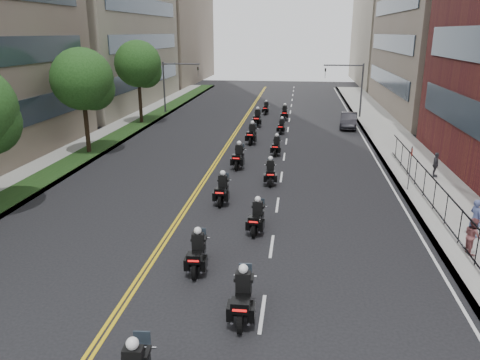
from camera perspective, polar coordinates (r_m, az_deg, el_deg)
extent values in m
cube|color=gray|center=(35.02, 19.96, 2.35)|extent=(4.00, 90.00, 0.15)
cube|color=gray|center=(37.73, -18.37, 3.56)|extent=(4.00, 90.00, 0.15)
cube|color=black|center=(37.38, -17.27, 3.68)|extent=(2.00, 90.00, 0.04)
cube|color=#333F4C|center=(57.11, 17.42, 11.65)|extent=(0.12, 24.08, 1.80)
cube|color=#333F4C|center=(56.89, 17.80, 15.64)|extent=(0.12, 24.08, 1.80)
cube|color=#333F4C|center=(56.95, 18.20, 19.65)|extent=(0.12, 24.08, 1.80)
cube|color=gray|center=(87.87, 19.74, 19.48)|extent=(15.00, 28.00, 26.00)
cube|color=#333F4C|center=(59.09, -10.91, 12.29)|extent=(0.12, 24.08, 1.80)
cube|color=#333F4C|center=(58.87, -11.15, 16.17)|extent=(0.12, 24.08, 1.80)
cube|color=#333F4C|center=(58.93, -11.39, 20.05)|extent=(0.12, 24.08, 1.80)
cube|color=#786858|center=(90.00, -10.34, 20.11)|extent=(16.00, 28.00, 26.00)
cube|color=black|center=(22.32, 24.74, -2.50)|extent=(0.05, 28.00, 0.05)
cube|color=black|center=(22.76, 24.32, -5.58)|extent=(0.05, 28.00, 0.05)
cylinder|color=#322016|center=(36.02, -18.26, 6.98)|extent=(0.32, 0.32, 5.11)
sphere|color=#1D4316|center=(35.64, -18.71, 11.59)|extent=(4.40, 4.40, 4.40)
sphere|color=#1D4316|center=(35.82, -17.44, 10.55)|extent=(3.08, 3.08, 3.08)
cylinder|color=#322016|center=(46.99, -12.10, 9.94)|extent=(0.32, 0.32, 5.39)
sphere|color=#1D4316|center=(46.70, -12.35, 13.68)|extent=(4.40, 4.40, 4.40)
sphere|color=#1D4316|center=(46.94, -11.41, 12.81)|extent=(3.08, 3.08, 3.08)
cylinder|color=#3F3F44|center=(50.77, 14.59, 10.43)|extent=(0.18, 0.18, 5.60)
cylinder|color=#3F3F44|center=(50.32, 12.50, 13.50)|extent=(4.00, 0.14, 0.14)
imported|color=black|center=(50.25, 10.35, 12.70)|extent=(0.16, 0.20, 1.00)
cylinder|color=#3F3F44|center=(52.44, -9.23, 10.97)|extent=(0.18, 0.18, 5.60)
cylinder|color=#3F3F44|center=(51.69, -7.18, 13.86)|extent=(4.00, 0.14, 0.14)
imported|color=black|center=(51.34, -5.15, 13.01)|extent=(0.16, 0.20, 1.00)
cube|color=black|center=(12.16, -12.85, -20.61)|extent=(0.50, 0.34, 0.67)
sphere|color=white|center=(11.89, -12.99, -18.85)|extent=(0.31, 0.31, 0.31)
cylinder|color=black|center=(14.64, 0.03, -16.89)|extent=(0.17, 0.73, 0.72)
cylinder|color=black|center=(16.07, 0.67, -13.46)|extent=(0.17, 0.73, 0.72)
cube|color=black|center=(15.19, 0.37, -14.15)|extent=(0.48, 1.45, 0.43)
cube|color=silver|center=(15.36, 0.39, -14.82)|extent=(0.42, 0.60, 0.32)
cube|color=black|center=(14.33, 0.03, -15.06)|extent=(0.56, 0.46, 0.34)
cube|color=red|center=(14.16, -0.07, -15.62)|extent=(0.43, 0.04, 0.07)
cube|color=black|center=(14.96, 0.40, -12.30)|extent=(0.48, 0.31, 0.66)
sphere|color=white|center=(14.75, 0.40, -10.77)|extent=(0.31, 0.31, 0.31)
cylinder|color=black|center=(17.44, -5.54, -10.95)|extent=(0.17, 0.69, 0.68)
cylinder|color=black|center=(18.85, -4.71, -8.63)|extent=(0.17, 0.69, 0.68)
cube|color=black|center=(18.01, -5.14, -8.95)|extent=(0.49, 1.38, 0.40)
cube|color=silver|center=(18.16, -5.09, -9.53)|extent=(0.41, 0.57, 0.30)
cube|color=black|center=(17.19, -5.60, -9.42)|extent=(0.54, 0.45, 0.32)
cube|color=red|center=(17.02, -5.72, -9.80)|extent=(0.40, 0.05, 0.07)
cube|color=black|center=(17.84, -5.15, -7.43)|extent=(0.46, 0.30, 0.62)
sphere|color=white|center=(17.67, -5.19, -6.17)|extent=(0.29, 0.29, 0.29)
cylinder|color=black|center=(20.65, 1.73, -6.17)|extent=(0.19, 0.67, 0.66)
cylinder|color=black|center=(22.06, 2.48, -4.57)|extent=(0.19, 0.67, 0.66)
cube|color=black|center=(21.25, 2.13, -4.67)|extent=(0.52, 1.35, 0.39)
cube|color=silver|center=(21.38, 2.14, -5.17)|extent=(0.42, 0.57, 0.29)
cube|color=black|center=(20.45, 1.75, -4.87)|extent=(0.54, 0.45, 0.31)
cube|color=red|center=(20.27, 1.64, -5.14)|extent=(0.39, 0.06, 0.07)
cube|color=black|center=(21.11, 2.17, -3.40)|extent=(0.45, 0.31, 0.60)
sphere|color=white|center=(20.98, 2.18, -2.34)|extent=(0.28, 0.28, 0.28)
cylinder|color=black|center=(24.09, -2.43, -2.57)|extent=(0.15, 0.70, 0.70)
cylinder|color=black|center=(25.62, -1.81, -1.31)|extent=(0.15, 0.70, 0.70)
cube|color=black|center=(24.76, -2.12, -1.29)|extent=(0.44, 1.39, 0.41)
cube|color=silver|center=(24.89, -2.09, -1.77)|extent=(0.39, 0.57, 0.31)
cube|color=black|center=(23.91, -2.44, -1.36)|extent=(0.54, 0.43, 0.33)
cube|color=red|center=(23.72, -2.53, -1.58)|extent=(0.41, 0.03, 0.07)
cube|color=black|center=(24.65, -2.11, -0.12)|extent=(0.45, 0.29, 0.64)
sphere|color=white|center=(24.53, -2.12, 0.85)|extent=(0.30, 0.30, 0.30)
cylinder|color=black|center=(27.22, 3.72, -0.22)|extent=(0.19, 0.68, 0.67)
cylinder|color=black|center=(28.73, 3.67, 0.74)|extent=(0.19, 0.68, 0.67)
cube|color=black|center=(27.90, 3.70, 0.82)|extent=(0.52, 1.36, 0.40)
cube|color=silver|center=(28.01, 3.69, 0.40)|extent=(0.42, 0.57, 0.30)
cube|color=black|center=(27.07, 3.74, 0.81)|extent=(0.54, 0.45, 0.32)
cube|color=red|center=(26.88, 3.74, 0.65)|extent=(0.40, 0.06, 0.07)
cube|color=black|center=(27.81, 3.72, 1.82)|extent=(0.46, 0.31, 0.61)
sphere|color=white|center=(27.71, 3.74, 2.65)|extent=(0.29, 0.29, 0.29)
cylinder|color=black|center=(30.42, -0.42, 1.79)|extent=(0.19, 0.74, 0.73)
cylinder|color=black|center=(32.04, 0.16, 2.61)|extent=(0.19, 0.74, 0.73)
cube|color=black|center=(31.15, -0.12, 2.75)|extent=(0.54, 1.47, 0.43)
cube|color=silver|center=(31.27, -0.10, 2.33)|extent=(0.44, 0.61, 0.32)
cube|color=black|center=(30.27, -0.42, 2.81)|extent=(0.58, 0.48, 0.34)
cube|color=red|center=(30.07, -0.50, 2.66)|extent=(0.43, 0.06, 0.07)
cube|color=black|center=(31.07, -0.10, 3.72)|extent=(0.49, 0.33, 0.66)
sphere|color=white|center=(30.98, -0.10, 4.54)|extent=(0.31, 0.31, 0.31)
cylinder|color=black|center=(33.94, 4.32, 3.34)|extent=(0.17, 0.65, 0.64)
cylinder|color=black|center=(35.39, 4.61, 3.93)|extent=(0.17, 0.65, 0.64)
cube|color=black|center=(34.61, 4.48, 4.06)|extent=(0.47, 1.29, 0.38)
cube|color=silver|center=(34.70, 4.48, 3.74)|extent=(0.39, 0.54, 0.28)
cube|color=black|center=(33.83, 4.34, 4.14)|extent=(0.51, 0.42, 0.30)
cube|color=red|center=(33.64, 4.30, 4.04)|extent=(0.38, 0.05, 0.07)
cube|color=black|center=(34.54, 4.51, 4.84)|extent=(0.43, 0.29, 0.58)
sphere|color=white|center=(34.47, 4.52, 5.48)|extent=(0.27, 0.27, 0.27)
cylinder|color=black|center=(37.31, 1.26, 4.78)|extent=(0.21, 0.75, 0.74)
cylinder|color=black|center=(38.99, 1.73, 5.34)|extent=(0.21, 0.75, 0.74)
cube|color=black|center=(38.09, 1.50, 5.51)|extent=(0.57, 1.51, 0.44)
cube|color=silver|center=(38.19, 1.52, 5.16)|extent=(0.46, 0.63, 0.33)
cube|color=black|center=(37.19, 1.27, 5.63)|extent=(0.60, 0.50, 0.35)
cube|color=red|center=(36.97, 1.21, 5.53)|extent=(0.44, 0.07, 0.08)
cube|color=black|center=(38.03, 1.53, 6.34)|extent=(0.50, 0.34, 0.68)
sphere|color=white|center=(37.95, 1.53, 7.02)|extent=(0.32, 0.32, 0.32)
cylinder|color=black|center=(41.40, 4.96, 5.91)|extent=(0.19, 0.62, 0.61)
cylinder|color=black|center=(42.81, 5.23, 6.29)|extent=(0.19, 0.62, 0.61)
cube|color=black|center=(42.06, 5.10, 6.44)|extent=(0.50, 1.25, 0.36)
cube|color=silver|center=(42.14, 5.10, 6.17)|extent=(0.39, 0.53, 0.27)
cube|color=black|center=(41.31, 4.97, 6.55)|extent=(0.50, 0.42, 0.29)
cube|color=red|center=(41.13, 4.93, 6.47)|extent=(0.36, 0.06, 0.06)
cube|color=black|center=(42.02, 5.13, 7.05)|extent=(0.42, 0.29, 0.56)
sphere|color=white|center=(41.96, 5.14, 7.57)|extent=(0.26, 0.26, 0.26)
cylinder|color=black|center=(44.38, 2.01, 6.85)|extent=(0.17, 0.76, 0.76)
cylinder|color=black|center=(46.12, 2.27, 7.25)|extent=(0.17, 0.76, 0.76)
cube|color=black|center=(45.19, 2.15, 7.44)|extent=(0.50, 1.51, 0.45)
cube|color=silver|center=(45.29, 2.16, 7.14)|extent=(0.44, 0.62, 0.33)
cube|color=black|center=(44.27, 2.02, 7.58)|extent=(0.59, 0.48, 0.36)
cube|color=red|center=(44.05, 1.99, 7.50)|extent=(0.45, 0.04, 0.08)
cube|color=black|center=(45.15, 2.17, 8.15)|extent=(0.50, 0.32, 0.69)
sphere|color=white|center=(45.09, 2.18, 8.74)|extent=(0.32, 0.32, 0.32)
cylinder|color=black|center=(48.12, 5.43, 7.58)|extent=(0.15, 0.68, 0.68)
cylinder|color=black|center=(49.70, 5.46, 7.90)|extent=(0.15, 0.68, 0.68)
cube|color=black|center=(48.86, 5.46, 8.06)|extent=(0.44, 1.36, 0.40)
cube|color=silver|center=(48.95, 5.45, 7.81)|extent=(0.39, 0.56, 0.30)
cube|color=black|center=(48.04, 5.45, 8.19)|extent=(0.53, 0.43, 0.32)
cube|color=red|center=(47.83, 5.45, 8.12)|extent=(0.40, 0.04, 0.07)
cube|color=black|center=(48.83, 5.48, 8.65)|extent=(0.44, 0.29, 0.62)
sphere|color=white|center=(48.78, 5.49, 9.14)|extent=(0.29, 0.29, 0.29)
cylinder|color=black|center=(51.44, 3.08, 8.25)|extent=(0.16, 0.63, 0.62)
cylinder|color=black|center=(52.87, 3.29, 8.50)|extent=(0.16, 0.63, 0.62)
cube|color=black|center=(52.12, 3.19, 8.65)|extent=(0.45, 1.26, 0.37)
cube|color=silver|center=(52.20, 3.19, 8.43)|extent=(0.38, 0.52, 0.27)
cube|color=black|center=(51.37, 3.09, 8.77)|extent=(0.50, 0.41, 0.29)
cube|color=red|center=(51.18, 3.06, 8.72)|extent=(0.37, 0.05, 0.06)
cube|color=black|center=(52.09, 3.20, 9.16)|extent=(0.42, 0.28, 0.57)
sphere|color=white|center=(52.05, 3.21, 9.58)|extent=(0.27, 0.27, 0.27)
imported|color=black|center=(45.48, 13.12, 7.09)|extent=(1.99, 4.43, 1.41)
imported|color=#4E5A8F|center=(22.62, 26.77, -4.18)|extent=(0.62, 0.72, 1.68)
imported|color=brown|center=(20.94, 26.50, -6.10)|extent=(0.64, 0.78, 1.49)
imported|color=#39383F|center=(30.96, 22.74, 1.73)|extent=(0.56, 0.95, 1.52)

